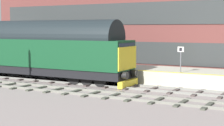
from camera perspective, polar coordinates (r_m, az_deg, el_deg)
ground_plane at (r=27.38m, az=-5.63°, el=-3.11°), size 140.00×140.00×0.00m
track_main at (r=27.37m, az=-5.63°, el=-2.99°), size 2.50×60.00×0.15m
track_adjacent_west at (r=24.72m, az=-10.04°, el=-3.96°), size 2.50×60.00×0.15m
station_platform at (r=30.32m, az=-1.78°, el=-1.30°), size 4.00×44.00×1.01m
station_building at (r=34.59m, az=6.96°, el=7.28°), size 5.09×34.72×10.39m
diesel_locomotive at (r=30.32m, az=-13.69°, el=2.32°), size 2.74×19.20×4.68m
platform_number_sign at (r=25.52m, az=10.70°, el=1.19°), size 0.10×0.44×1.79m
waiting_passenger at (r=28.94m, az=-1.18°, el=1.35°), size 0.44×0.48×1.64m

